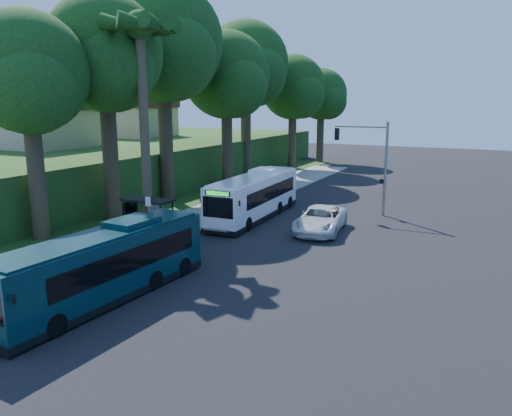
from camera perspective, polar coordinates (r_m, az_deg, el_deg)
The scene contains 19 objects.
ground at distance 31.03m, azimuth 1.69°, elevation -3.73°, with size 140.00×140.00×0.00m, color black.
sidewalk at distance 34.55m, azimuth -9.42°, elevation -2.13°, with size 4.50×70.00×0.12m, color gray.
red_curb at distance 30.12m, azimuth -10.23°, elevation -4.29°, with size 0.25×30.00×0.13m, color #9D1811.
grass_verge at distance 41.80m, azimuth -11.85°, elevation 0.22°, with size 8.00×70.00×0.06m, color #234719.
bus_shelter at distance 31.91m, azimuth -12.42°, elevation -0.22°, with size 3.20×1.51×2.55m.
stop_sign_pole at distance 29.09m, azimuth -12.17°, elevation -0.85°, with size 0.35×0.06×3.17m.
traffic_signal_pole at distance 38.38m, azimuth 13.16°, elevation 5.76°, with size 4.10×0.30×7.00m.
palm_tree at distance 33.08m, azimuth -13.12°, elevation 18.61°, with size 4.20×4.20×14.40m.
hillside_backdrop at distance 57.55m, azimuth -16.34°, elevation 5.65°, with size 24.00×60.00×8.80m.
tree_0 at distance 36.80m, azimuth -16.82°, elevation 15.89°, with size 8.40×8.00×15.70m.
tree_1 at distance 43.73m, azimuth -10.52°, elevation 17.53°, with size 10.50×10.00×18.26m.
tree_2 at distance 49.52m, azimuth -3.32°, elevation 14.45°, with size 8.82×8.40×15.12m.
tree_3 at distance 57.58m, azimuth -1.10°, elevation 15.65°, with size 10.08×9.60×17.28m.
tree_4 at distance 63.75m, azimuth 4.32°, elevation 13.25°, with size 8.40×8.00×14.14m.
tree_5 at distance 70.92m, azimuth 7.53°, elevation 12.46°, with size 7.35×7.00×12.86m.
tree_6 at distance 32.92m, azimuth -24.58°, elevation 13.21°, with size 7.56×7.20×13.74m.
white_bus at distance 36.67m, azimuth -0.10°, elevation 1.46°, with size 2.93×11.62×3.44m.
teal_bus at distance 22.64m, azimuth -16.75°, elevation -6.15°, with size 3.01×11.02×3.25m.
pickup at distance 33.14m, azimuth 7.37°, elevation -1.32°, with size 2.74×5.94×1.65m, color silver.
Camera 1 is at (12.25, -27.21, 8.51)m, focal length 35.00 mm.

